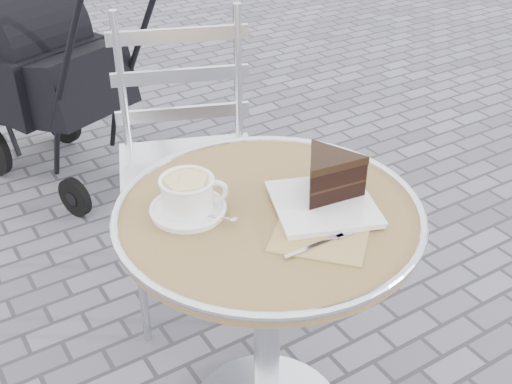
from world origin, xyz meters
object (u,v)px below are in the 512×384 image
cappuccino_set (189,198)px  baby_stroller (46,83)px  bistro_chair (186,130)px  cafe_table (268,266)px  cake_plate_set (328,182)px

cappuccino_set → baby_stroller: 1.66m
baby_stroller → cappuccino_set: bearing=-115.1°
bistro_chair → baby_stroller: (-0.18, 1.03, -0.16)m
cappuccino_set → baby_stroller: baby_stroller is taller
cafe_table → cappuccino_set: 0.27m
baby_stroller → cake_plate_set: bearing=-105.4°
cafe_table → cake_plate_set: bearing=-18.8°
cafe_table → cappuccino_set: bearing=150.6°
cafe_table → baby_stroller: 1.72m
cafe_table → cappuccino_set: (-0.16, 0.09, 0.20)m
cake_plate_set → baby_stroller: size_ratio=0.34×
cafe_table → bistro_chair: 0.69m
cake_plate_set → bistro_chair: 0.75m
cafe_table → baby_stroller: (-0.05, 1.71, -0.12)m
cafe_table → baby_stroller: baby_stroller is taller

